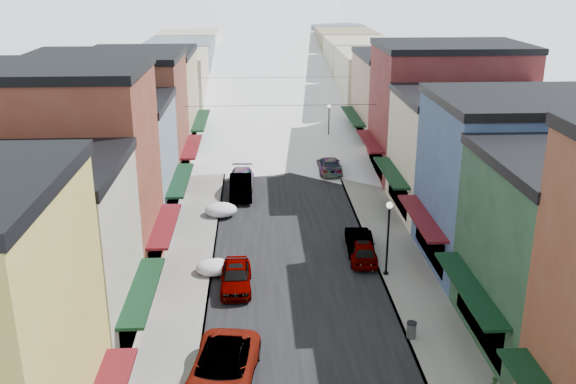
{
  "coord_description": "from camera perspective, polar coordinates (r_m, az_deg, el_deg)",
  "views": [
    {
      "loc": [
        -2.26,
        -14.3,
        17.28
      ],
      "look_at": [
        0.0,
        28.87,
        2.2
      ],
      "focal_mm": 40.0,
      "sensor_mm": 36.0,
      "label": 1
    }
  ],
  "objects": [
    {
      "name": "bldg_l_cream",
      "position": [
        31.54,
        -23.12,
        -5.82
      ],
      "size": [
        11.3,
        8.2,
        9.5
      ],
      "color": "#BAB295",
      "rests_on": "ground"
    },
    {
      "name": "car_black_sedan",
      "position": [
        57.39,
        3.7,
        2.41
      ],
      "size": [
        2.03,
        4.93,
        1.43
      ],
      "primitive_type": "imported",
      "rotation": [
        0.0,
        0.0,
        3.13
      ],
      "color": "black",
      "rests_on": "ground"
    },
    {
      "name": "overhead_cables",
      "position": [
        62.83,
        -0.9,
        9.07
      ],
      "size": [
        16.4,
        15.04,
        0.04
      ],
      "color": "black",
      "rests_on": "ground"
    },
    {
      "name": "bldg_r_cream",
      "position": [
        48.79,
        16.23,
        3.27
      ],
      "size": [
        12.3,
        9.2,
        9.0
      ],
      "color": "beige",
      "rests_on": "ground"
    },
    {
      "name": "streetlamp_far",
      "position": [
        65.38,
        3.65,
        6.43
      ],
      "size": [
        0.36,
        0.36,
        4.28
      ],
      "color": "black",
      "rests_on": "sidewalk_right"
    },
    {
      "name": "road",
      "position": [
        76.32,
        -1.23,
        6.14
      ],
      "size": [
        10.0,
        160.0,
        0.01
      ],
      "primitive_type": "cube",
      "color": "black",
      "rests_on": "ground"
    },
    {
      "name": "snow_pile_far",
      "position": [
        47.55,
        -5.97,
        -1.57
      ],
      "size": [
        2.37,
        2.66,
        1.0
      ],
      "color": "white",
      "rests_on": "ground"
    },
    {
      "name": "sidewalk_right",
      "position": [
        76.78,
        3.73,
        6.24
      ],
      "size": [
        3.2,
        160.0,
        0.15
      ],
      "primitive_type": "cube",
      "color": "gray",
      "rests_on": "ground"
    },
    {
      "name": "distant_blocks",
      "position": [
        98.23,
        -1.68,
        11.45
      ],
      "size": [
        34.0,
        55.0,
        8.0
      ],
      "color": "gray",
      "rests_on": "ground"
    },
    {
      "name": "car_green_sedan",
      "position": [
        41.7,
        6.32,
        -4.31
      ],
      "size": [
        1.74,
        4.4,
        1.42
      ],
      "primitive_type": "imported",
      "rotation": [
        0.0,
        0.0,
        3.09
      ],
      "color": "black",
      "rests_on": "ground"
    },
    {
      "name": "bldg_r_blue",
      "position": [
        40.37,
        19.67,
        0.74
      ],
      "size": [
        11.3,
        9.2,
        10.5
      ],
      "color": "#374F7D",
      "rests_on": "ground"
    },
    {
      "name": "car_lane_white",
      "position": [
        87.57,
        -1.03,
        8.33
      ],
      "size": [
        2.69,
        5.38,
        1.46
      ],
      "primitive_type": "imported",
      "rotation": [
        0.0,
        0.0,
        3.09
      ],
      "color": "white",
      "rests_on": "ground"
    },
    {
      "name": "bldg_l_tan",
      "position": [
        64.44,
        -12.83,
        7.77
      ],
      "size": [
        11.3,
        11.2,
        10.0
      ],
      "color": "tan",
      "rests_on": "ground"
    },
    {
      "name": "curb_left",
      "position": [
        76.32,
        -5.04,
        6.12
      ],
      "size": [
        0.1,
        160.0,
        0.15
      ],
      "primitive_type": "cube",
      "color": "slate",
      "rests_on": "ground"
    },
    {
      "name": "bldg_r_brick_far",
      "position": [
        56.96,
        13.96,
        6.99
      ],
      "size": [
        13.3,
        9.2,
        11.5
      ],
      "color": "maroon",
      "rests_on": "ground"
    },
    {
      "name": "planter_far",
      "position": [
        30.02,
        17.87,
        -15.94
      ],
      "size": [
        0.46,
        0.46,
        0.59
      ],
      "primitive_type": "imported",
      "rotation": [
        0.0,
        0.0,
        0.57
      ],
      "color": "#244D23",
      "rests_on": "sidewalk_right"
    },
    {
      "name": "car_silver_sedan",
      "position": [
        36.87,
        -4.65,
        -7.49
      ],
      "size": [
        1.78,
        4.36,
        1.48
      ],
      "primitive_type": "imported",
      "rotation": [
        0.0,
        0.0,
        0.01
      ],
      "color": "gray",
      "rests_on": "ground"
    },
    {
      "name": "bldg_l_grayblue",
      "position": [
        46.45,
        -16.5,
        2.46
      ],
      "size": [
        11.3,
        9.2,
        9.0
      ],
      "color": "gray",
      "rests_on": "ground"
    },
    {
      "name": "bldg_r_tan",
      "position": [
        66.35,
        10.63,
        8.02
      ],
      "size": [
        11.3,
        11.2,
        9.5
      ],
      "color": "tan",
      "rests_on": "ground"
    },
    {
      "name": "sidewalk_left",
      "position": [
        76.39,
        -6.21,
        6.1
      ],
      "size": [
        3.2,
        160.0,
        0.15
      ],
      "primitive_type": "cube",
      "color": "gray",
      "rests_on": "ground"
    },
    {
      "name": "streetlamp_near",
      "position": [
        37.62,
        8.91,
        -3.3
      ],
      "size": [
        0.38,
        0.38,
        4.55
      ],
      "color": "black",
      "rests_on": "sidewalk_right"
    },
    {
      "name": "snow_pile_mid",
      "position": [
        38.83,
        -6.61,
        -6.64
      ],
      "size": [
        2.08,
        2.48,
        0.88
      ],
      "color": "white",
      "rests_on": "ground"
    },
    {
      "name": "car_gray_suv",
      "position": [
        40.38,
        6.65,
        -5.14
      ],
      "size": [
        1.93,
        4.25,
        1.41
      ],
      "primitive_type": "imported",
      "rotation": [
        0.0,
        0.0,
        3.08
      ],
      "color": "#9A9CA2",
      "rests_on": "ground"
    },
    {
      "name": "curb_right",
      "position": [
        76.62,
        2.57,
        6.23
      ],
      "size": [
        0.1,
        160.0,
        0.15
      ],
      "primitive_type": "cube",
      "color": "slate",
      "rests_on": "ground"
    },
    {
      "name": "car_silver_wagon",
      "position": [
        53.35,
        -4.18,
        1.11
      ],
      "size": [
        2.18,
        5.11,
        1.47
      ],
      "primitive_type": "imported",
      "rotation": [
        0.0,
        0.0,
        -0.02
      ],
      "color": "#A0A3A8",
      "rests_on": "ground"
    },
    {
      "name": "car_dark_hatch",
      "position": [
        51.33,
        -4.22,
        0.48
      ],
      "size": [
        1.86,
        5.08,
        1.66
      ],
      "primitive_type": "imported",
      "rotation": [
        0.0,
        0.0,
        0.02
      ],
      "color": "black",
      "rests_on": "ground"
    },
    {
      "name": "bldg_l_brick_far",
      "position": [
        54.92,
        -15.56,
        6.14
      ],
      "size": [
        13.3,
        9.2,
        11.0
      ],
      "color": "brown",
      "rests_on": "ground"
    },
    {
      "name": "trash_can",
      "position": [
        32.64,
        10.91,
        -11.94
      ],
      "size": [
        0.49,
        0.49,
        0.84
      ],
      "color": "#5B5D60",
      "rests_on": "sidewalk_right"
    },
    {
      "name": "bldg_l_brick_near",
      "position": [
        38.26,
        -20.25,
        1.26
      ],
      "size": [
        12.3,
        8.2,
        12.5
      ],
      "color": "brown",
      "rests_on": "ground"
    },
    {
      "name": "car_lane_silver",
      "position": [
        72.11,
        -1.79,
        5.95
      ],
      "size": [
        2.28,
        4.48,
        1.46
      ],
      "primitive_type": "imported",
      "rotation": [
        0.0,
        0.0,
        0.13
      ],
      "color": "gray",
      "rests_on": "ground"
    },
    {
      "name": "car_white_suv",
      "position": [
        28.97,
        -5.88,
        -15.47
      ],
      "size": [
        3.57,
        6.32,
        1.67
      ],
      "primitive_type": "imported",
      "rotation": [
        0.0,
        0.0,
        -0.14
      ],
      "color": "silver",
      "rests_on": "ground"
    }
  ]
}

